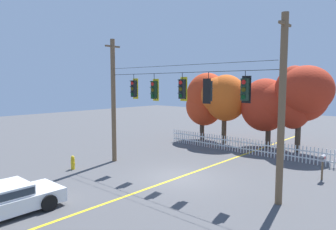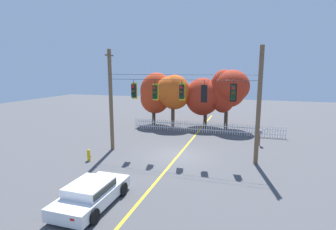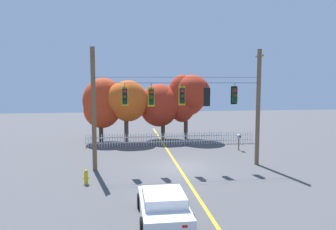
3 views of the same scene
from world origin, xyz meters
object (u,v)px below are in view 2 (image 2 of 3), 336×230
(traffic_signal_westbound_side, at_px, (233,93))
(parked_car, at_px, (91,193))
(autumn_oak_far_east, at_px, (204,96))
(autumn_maple_far_west, at_px, (228,89))
(traffic_signal_eastbound_side, at_px, (204,93))
(roadside_mailbox, at_px, (260,133))
(fire_hydrant, at_px, (89,155))
(traffic_signal_northbound_secondary, at_px, (134,91))
(traffic_signal_southbound_primary, at_px, (182,92))
(traffic_signal_northbound_primary, at_px, (155,92))
(autumn_maple_near_fence, at_px, (156,94))
(autumn_maple_mid, at_px, (173,92))

(traffic_signal_westbound_side, height_order, parked_car, traffic_signal_westbound_side)
(autumn_oak_far_east, bearing_deg, autumn_maple_far_west, -3.58)
(traffic_signal_westbound_side, bearing_deg, autumn_maple_far_west, 95.86)
(traffic_signal_eastbound_side, xyz_separation_m, roadside_mailbox, (3.94, 4.63, -3.53))
(traffic_signal_westbound_side, distance_m, fire_hydrant, 10.64)
(traffic_signal_eastbound_side, distance_m, autumn_oak_far_east, 10.91)
(traffic_signal_eastbound_side, height_order, fire_hydrant, traffic_signal_eastbound_side)
(parked_car, bearing_deg, fire_hydrant, 125.30)
(traffic_signal_northbound_secondary, height_order, roadside_mailbox, traffic_signal_northbound_secondary)
(traffic_signal_southbound_primary, bearing_deg, traffic_signal_eastbound_side, -0.70)
(traffic_signal_eastbound_side, relative_size, traffic_signal_westbound_side, 1.07)
(traffic_signal_northbound_primary, distance_m, traffic_signal_westbound_side, 5.48)
(traffic_signal_westbound_side, xyz_separation_m, parked_car, (-5.68, -7.97, -4.08))
(traffic_signal_southbound_primary, distance_m, autumn_maple_near_fence, 11.74)
(autumn_maple_mid, relative_size, autumn_oak_far_east, 1.06)
(parked_car, xyz_separation_m, fire_hydrant, (-3.63, 5.12, -0.21))
(traffic_signal_northbound_primary, height_order, autumn_maple_near_fence, autumn_maple_near_fence)
(traffic_signal_eastbound_side, distance_m, parked_car, 9.67)
(autumn_maple_near_fence, relative_size, fire_hydrant, 7.33)
(roadside_mailbox, bearing_deg, fire_hydrant, -146.69)
(traffic_signal_eastbound_side, distance_m, autumn_maple_near_fence, 12.59)
(traffic_signal_westbound_side, relative_size, roadside_mailbox, 1.08)
(traffic_signal_northbound_primary, xyz_separation_m, traffic_signal_westbound_side, (5.48, -0.00, 0.08))
(autumn_maple_near_fence, height_order, autumn_maple_far_west, autumn_maple_far_west)
(traffic_signal_southbound_primary, height_order, fire_hydrant, traffic_signal_southbound_primary)
(traffic_signal_eastbound_side, bearing_deg, autumn_maple_mid, 117.75)
(traffic_signal_westbound_side, xyz_separation_m, autumn_oak_far_east, (-3.67, 10.68, -1.28))
(autumn_maple_mid, bearing_deg, traffic_signal_southbound_primary, -70.13)
(autumn_maple_near_fence, distance_m, autumn_maple_far_west, 8.07)
(autumn_oak_far_east, bearing_deg, traffic_signal_northbound_primary, -99.64)
(traffic_signal_southbound_primary, relative_size, autumn_maple_near_fence, 0.24)
(autumn_maple_near_fence, bearing_deg, parked_car, -79.33)
(fire_hydrant, bearing_deg, traffic_signal_southbound_primary, 26.09)
(traffic_signal_westbound_side, distance_m, autumn_oak_far_east, 11.37)
(autumn_maple_near_fence, bearing_deg, traffic_signal_westbound_side, -48.33)
(autumn_maple_far_west, bearing_deg, traffic_signal_northbound_secondary, -119.95)
(parked_car, bearing_deg, roadside_mailbox, 58.45)
(autumn_maple_mid, bearing_deg, autumn_maple_near_fence, 163.57)
(roadside_mailbox, bearing_deg, autumn_oak_far_east, 133.24)
(traffic_signal_eastbound_side, xyz_separation_m, autumn_oak_far_east, (-1.76, 10.70, -1.19))
(traffic_signal_northbound_secondary, height_order, traffic_signal_westbound_side, same)
(traffic_signal_southbound_primary, height_order, autumn_oak_far_east, traffic_signal_southbound_primary)
(traffic_signal_northbound_primary, height_order, traffic_signal_eastbound_side, same)
(traffic_signal_westbound_side, relative_size, autumn_maple_mid, 0.25)
(traffic_signal_southbound_primary, height_order, parked_car, traffic_signal_southbound_primary)
(autumn_maple_far_west, bearing_deg, autumn_maple_mid, -171.15)
(traffic_signal_northbound_primary, relative_size, autumn_maple_near_fence, 0.25)
(autumn_oak_far_east, bearing_deg, roadside_mailbox, -46.76)
(traffic_signal_northbound_secondary, relative_size, autumn_oak_far_east, 0.27)
(parked_car, bearing_deg, autumn_maple_near_fence, 100.67)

